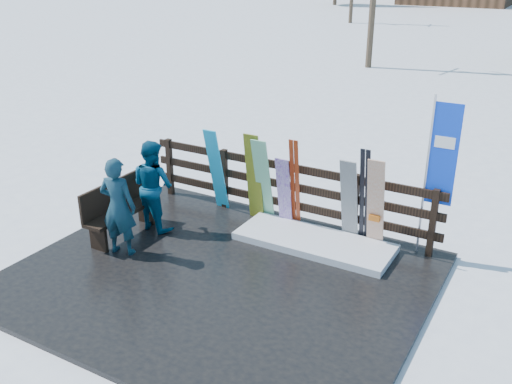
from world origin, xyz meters
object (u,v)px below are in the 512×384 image
Objects in this scene: snowboard_2 at (254,177)px; snowboard_4 at (349,201)px; person_back at (153,185)px; snowboard_0 at (216,170)px; person_front at (118,207)px; snowboard_3 at (284,193)px; rental_flag at (439,160)px; bench at (119,207)px; snowboard_5 at (376,204)px; snowboard_1 at (263,181)px.

snowboard_4 is at bearing 0.00° from snowboard_2.
snowboard_0 is at bearing -107.06° from person_back.
snowboard_0 is at bearing -115.04° from person_front.
snowboard_0 is 1.25× the size of snowboard_3.
bench is at bearing -157.80° from rental_flag.
snowboard_0 is at bearing 180.00° from snowboard_5.
bench is at bearing -156.90° from snowboard_5.
snowboard_4 is at bearing -151.43° from person_back.
snowboard_3 is at bearing 0.00° from snowboard_1.
rental_flag is 1.62× the size of person_back.
snowboard_2 is at bearing -180.00° from snowboard_1.
snowboard_4 is at bearing 25.70° from bench.
snowboard_1 is at bearing 41.88° from bench.
bench is 2.85m from snowboard_3.
bench is 1.92m from snowboard_0.
snowboard_1 is at bearing -134.64° from person_back.
person_back is (-4.45, -1.42, -0.80)m from rental_flag.
snowboard_0 reaches higher than bench.
snowboard_5 is (3.05, 0.00, -0.02)m from snowboard_0.
snowboard_0 is 1.02× the size of person_front.
snowboard_2 is at bearing -180.00° from snowboard_4.
snowboard_2 reaches higher than snowboard_3.
snowboard_3 is 0.51× the size of rental_flag.
bench is 0.98× the size of snowboard_4.
snowboard_0 is 1.00× the size of snowboard_2.
bench is 0.90× the size of snowboard_0.
person_back reaches higher than snowboard_4.
person_front reaches higher than snowboard_3.
snowboard_0 is at bearing 180.00° from snowboard_2.
bench is 0.72m from person_front.
snowboard_0 is 1.04× the size of person_back.
person_back is at bearing 57.52° from bench.
person_front is (-1.24, -2.15, -0.01)m from snowboard_2.
rental_flag is at bearing -153.74° from person_back.
person_front is 1.00m from person_back.
snowboard_2 is at bearing -133.49° from person_front.
rental_flag reaches higher than snowboard_2.
rental_flag is at bearing 22.20° from bench.
snowboard_2 is 1.03× the size of person_back.
snowboard_1 is at bearing 180.00° from snowboard_3.
person_front reaches higher than snowboard_1.
snowboard_2 is 1.02× the size of person_front.
snowboard_5 is (1.65, 0.00, 0.14)m from snowboard_3.
snowboard_4 is 0.96× the size of person_back.
snowboard_4 is (1.80, 0.00, -0.07)m from snowboard_2.
snowboard_1 is 1.06× the size of snowboard_4.
snowboard_5 is 3.78m from person_back.
person_back reaches higher than bench.
snowboard_4 is 0.96× the size of snowboard_5.
snowboard_5 is 1.00× the size of person_back.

